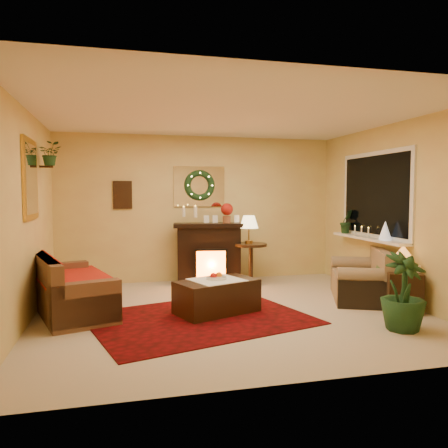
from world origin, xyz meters
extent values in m
plane|color=beige|center=(0.00, 0.00, 0.00)|extent=(5.00, 5.00, 0.00)
plane|color=white|center=(0.00, 0.00, 2.60)|extent=(5.00, 5.00, 0.00)
plane|color=#EFD88C|center=(0.00, 2.25, 1.30)|extent=(5.00, 5.00, 0.00)
plane|color=#EFD88C|center=(0.00, -2.25, 1.30)|extent=(5.00, 5.00, 0.00)
plane|color=#EFD88C|center=(-2.50, 0.00, 1.30)|extent=(4.50, 4.50, 0.00)
plane|color=#EFD88C|center=(2.50, 0.00, 1.30)|extent=(4.50, 4.50, 0.00)
cube|color=#431311|center=(-0.46, -0.23, 0.01)|extent=(3.02, 2.57, 0.01)
cube|color=brown|center=(-2.04, 0.46, 0.43)|extent=(1.28, 1.94, 0.77)
cube|color=#B60812|center=(-2.05, 0.64, 0.46)|extent=(0.88, 1.43, 0.02)
cube|color=black|center=(0.09, 1.85, 0.55)|extent=(1.12, 0.50, 0.99)
sphere|color=#A3180F|center=(0.41, 1.80, 1.30)|extent=(0.21, 0.21, 0.21)
cylinder|color=white|center=(-0.34, 1.85, 1.26)|extent=(0.05, 0.05, 0.16)
cylinder|color=beige|center=(-0.15, 1.80, 1.26)|extent=(0.06, 0.06, 0.19)
cube|color=white|center=(0.00, 2.23, 1.70)|extent=(0.92, 0.02, 0.72)
torus|color=#194719|center=(0.00, 2.19, 1.72)|extent=(0.55, 0.11, 0.55)
cube|color=#381E11|center=(-1.35, 2.23, 1.55)|extent=(0.32, 0.03, 0.48)
cube|color=gold|center=(-2.48, 0.30, 1.75)|extent=(0.03, 0.84, 1.00)
imported|color=#194719|center=(-2.34, 1.05, 1.97)|extent=(0.33, 0.28, 0.36)
cube|color=gray|center=(2.06, 0.24, 0.42)|extent=(1.20, 1.48, 0.75)
cube|color=white|center=(2.48, 0.55, 1.55)|extent=(0.03, 1.86, 1.36)
cube|color=black|center=(2.47, 0.55, 1.55)|extent=(0.02, 1.70, 1.22)
cube|color=white|center=(2.38, 0.55, 0.87)|extent=(0.22, 1.86, 0.04)
cone|color=white|center=(2.36, 0.08, 1.04)|extent=(0.18, 0.18, 0.27)
imported|color=#0F3B16|center=(2.39, 1.24, 1.08)|extent=(0.29, 0.24, 0.54)
cylinder|color=black|center=(0.78, 1.60, 0.33)|extent=(0.70, 0.70, 0.72)
cone|color=#FFE799|center=(0.75, 1.63, 0.88)|extent=(0.32, 0.32, 0.49)
cube|color=#4C2B14|center=(2.26, -0.51, 0.27)|extent=(0.57, 0.57, 0.53)
cone|color=orange|center=(2.27, -0.47, 0.74)|extent=(0.25, 0.25, 0.37)
cube|color=black|center=(-0.19, -0.02, 0.21)|extent=(1.18, 0.91, 0.44)
cylinder|color=white|center=(-0.19, 0.01, 0.45)|extent=(0.26, 0.26, 0.06)
imported|color=#255721|center=(1.74, -1.22, 0.45)|extent=(1.80, 1.80, 2.69)
camera|label=1|loc=(-1.43, -5.53, 1.57)|focal=35.00mm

